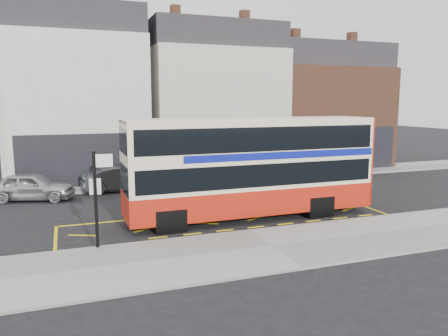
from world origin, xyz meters
name	(u,v)px	position (x,y,z in m)	size (l,w,h in m)	color
ground	(246,231)	(0.00, 0.00, 0.00)	(120.00, 120.00, 0.00)	black
pavement	(272,248)	(0.00, -2.30, 0.07)	(40.00, 4.00, 0.15)	#9A9892
kerb	(249,232)	(0.00, -0.38, 0.07)	(40.00, 0.15, 0.15)	gray
far_pavement	(177,181)	(0.00, 11.00, 0.07)	(50.00, 3.00, 0.15)	#9A9892
road_markings	(231,221)	(0.00, 1.60, 0.01)	(14.00, 3.40, 0.01)	yellow
terrace_left	(78,97)	(-5.50, 14.99, 5.32)	(8.00, 8.01, 11.80)	beige
terrace_green_shop	(210,101)	(3.50, 14.99, 5.07)	(9.00, 8.01, 11.30)	beige
terrace_right	(317,107)	(12.50, 14.99, 4.57)	(9.00, 8.01, 10.30)	brown
double_decker_bus	(252,166)	(1.06, 1.84, 2.28)	(10.86, 2.54, 4.34)	#F9E7BD
bus_stop_post	(97,191)	(-5.56, -0.40, 2.10)	(0.81, 0.15, 3.28)	black
car_silver	(32,186)	(-8.21, 8.77, 0.73)	(1.71, 4.26, 1.45)	#B7B6BB
car_grey	(120,179)	(-3.63, 9.67, 0.70)	(1.49, 4.28, 1.41)	#3D4145
car_white	(338,166)	(10.75, 9.39, 0.71)	(1.98, 4.87, 1.41)	silver
street_tree_right	(233,128)	(4.16, 12.03, 3.25)	(2.21, 2.21, 4.77)	#332316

